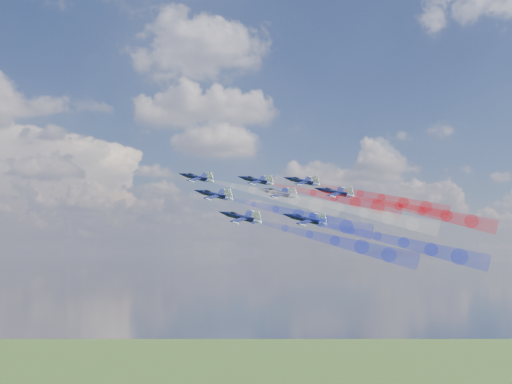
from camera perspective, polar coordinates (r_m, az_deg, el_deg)
name	(u,v)px	position (r m, az deg, el deg)	size (l,w,h in m)	color
jet_lead	(197,178)	(162.39, -5.58, 1.36)	(9.19, 11.49, 3.06)	black
trail_lead	(273,195)	(152.30, 1.61, -0.26)	(3.83, 35.02, 3.83)	white
jet_inner_left	(215,195)	(149.06, -3.94, -0.28)	(9.19, 11.49, 3.06)	black
trail_inner_left	(298,215)	(139.82, 4.03, -2.17)	(3.83, 35.02, 3.83)	#1B2BE6
jet_inner_right	(257,181)	(165.35, 0.07, 1.09)	(9.19, 11.49, 3.06)	black
trail_inner_right	(334,197)	(157.30, 7.40, -0.51)	(3.83, 35.02, 3.83)	red
jet_outer_left	(241,217)	(136.59, -1.39, -2.42)	(9.19, 11.49, 3.06)	black
trail_outer_left	(335,241)	(128.61, 7.50, -4.60)	(3.83, 35.02, 3.83)	#1B2BE6
jet_center_third	(279,193)	(153.18, 2.17, -0.12)	(9.19, 11.49, 3.06)	black
trail_center_third	(364,212)	(146.12, 10.20, -1.91)	(3.83, 35.02, 3.83)	white
jet_outer_right	(303,181)	(168.54, 4.44, 1.01)	(9.19, 11.49, 3.06)	black
trail_outer_right	(381,198)	(162.09, 11.79, -0.56)	(3.83, 35.02, 3.83)	red
jet_rear_left	(306,220)	(138.38, 4.77, -2.61)	(9.19, 11.49, 3.06)	black
trail_rear_left	(404,243)	(132.69, 13.80, -4.70)	(3.83, 35.02, 3.83)	#1B2BE6
jet_rear_right	(335,192)	(157.95, 7.52, -0.04)	(9.19, 11.49, 3.06)	black
trail_rear_right	(422,211)	(152.85, 15.46, -1.75)	(3.83, 35.02, 3.83)	red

